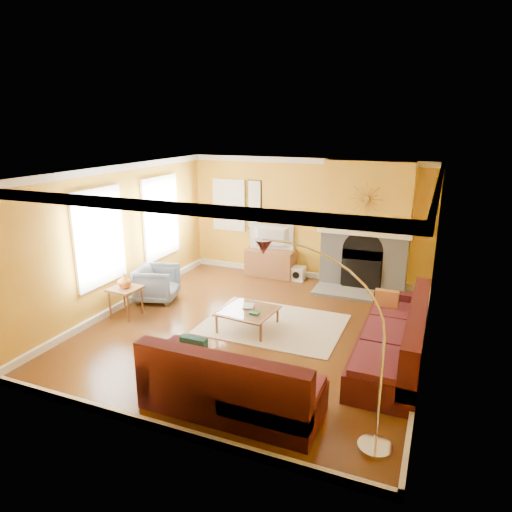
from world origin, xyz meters
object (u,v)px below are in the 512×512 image
at_px(sectional_sofa, 307,334).
at_px(coffee_table, 248,319).
at_px(media_console, 270,263).
at_px(side_table, 126,302).
at_px(armchair, 157,284).
at_px(arc_lamp, 325,347).

xyz_separation_m(sectional_sofa, coffee_table, (-1.25, 0.72, -0.27)).
relative_size(media_console, side_table, 2.01).
bearing_deg(armchair, media_console, -49.17).
bearing_deg(side_table, arc_lamp, -24.59).
distance_m(media_console, armchair, 2.78).
distance_m(armchair, arc_lamp, 5.00).
distance_m(sectional_sofa, coffee_table, 1.47).
bearing_deg(side_table, coffee_table, 9.34).
height_order(coffee_table, media_console, media_console).
distance_m(sectional_sofa, arc_lamp, 1.82).
xyz_separation_m(sectional_sofa, armchair, (-3.44, 1.22, -0.10)).
distance_m(sectional_sofa, side_table, 3.54).
bearing_deg(sectional_sofa, arc_lamp, -67.72).
height_order(sectional_sofa, coffee_table, sectional_sofa).
height_order(armchair, arc_lamp, arc_lamp).
height_order(side_table, arc_lamp, arc_lamp).
distance_m(side_table, arc_lamp, 4.65).
bearing_deg(arc_lamp, coffee_table, 129.72).
height_order(sectional_sofa, armchair, sectional_sofa).
distance_m(coffee_table, arc_lamp, 3.11).
distance_m(sectional_sofa, media_console, 4.02).
bearing_deg(media_console, side_table, -116.82).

